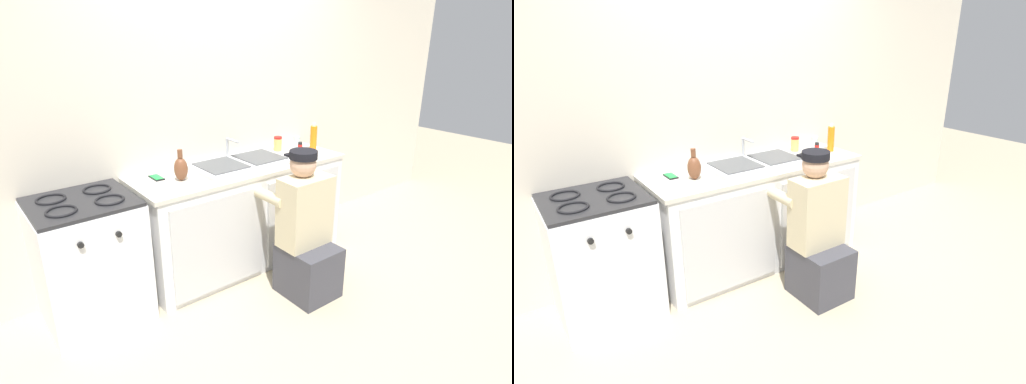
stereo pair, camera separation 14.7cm
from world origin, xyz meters
TOP-DOWN VIEW (x-y plane):
  - ground_plane at (0.00, 0.00)m, footprint 12.00×12.00m
  - back_wall at (0.00, 0.65)m, footprint 6.00×0.10m
  - counter_cabinet at (0.00, 0.29)m, footprint 1.76×0.62m
  - countertop at (0.00, 0.30)m, footprint 1.80×0.62m
  - sink_double_basin at (0.00, 0.30)m, footprint 0.80×0.44m
  - stove_range at (-1.26, 0.30)m, footprint 0.65×0.62m
  - plumber_person at (0.09, -0.38)m, footprint 0.42×0.61m
  - condiment_jar at (0.51, 0.44)m, footprint 0.07×0.07m
  - soap_bottle_orange at (0.77, 0.26)m, footprint 0.06×0.06m
  - spice_bottle_red at (0.60, 0.25)m, footprint 0.04×0.04m
  - vase_decorative at (-0.56, 0.27)m, footprint 0.10×0.10m
  - cell_phone at (-0.68, 0.42)m, footprint 0.07×0.14m
  - water_glass at (0.73, 0.43)m, footprint 0.06×0.06m

SIDE VIEW (x-z plane):
  - ground_plane at x=0.00m, z-range 0.00..0.00m
  - counter_cabinet at x=0.00m, z-range 0.00..0.83m
  - stove_range at x=-1.26m, z-range 0.00..0.88m
  - plumber_person at x=0.09m, z-range -0.09..1.01m
  - countertop at x=0.00m, z-range 0.83..0.87m
  - cell_phone at x=-0.68m, z-range 0.87..0.88m
  - sink_double_basin at x=0.00m, z-range 0.79..0.98m
  - water_glass at x=0.73m, z-range 0.87..0.97m
  - spice_bottle_red at x=0.60m, z-range 0.86..0.97m
  - condiment_jar at x=0.51m, z-range 0.87..0.99m
  - vase_decorative at x=-0.56m, z-range 0.84..1.07m
  - soap_bottle_orange at x=0.77m, z-range 0.85..1.10m
  - back_wall at x=0.00m, z-range 0.00..2.50m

